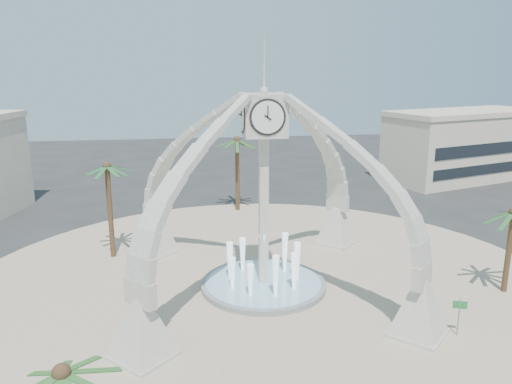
{
  "coord_description": "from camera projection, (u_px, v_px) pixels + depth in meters",
  "views": [
    {
      "loc": [
        -4.87,
        -29.22,
        13.86
      ],
      "look_at": [
        -0.18,
        2.0,
        5.87
      ],
      "focal_mm": 35.0,
      "sensor_mm": 36.0,
      "label": 1
    }
  ],
  "objects": [
    {
      "name": "ground",
      "position": [
        263.0,
        288.0,
        32.11
      ],
      "size": [
        140.0,
        140.0,
        0.0
      ],
      "primitive_type": "plane",
      "color": "#282828",
      "rests_on": "ground"
    },
    {
      "name": "plaza",
      "position": [
        263.0,
        287.0,
        32.11
      ],
      "size": [
        40.0,
        40.0,
        0.06
      ],
      "primitive_type": "cylinder",
      "color": "tan",
      "rests_on": "ground"
    },
    {
      "name": "clock_tower",
      "position": [
        264.0,
        190.0,
        30.52
      ],
      "size": [
        17.94,
        17.94,
        16.3
      ],
      "color": "beige",
      "rests_on": "ground"
    },
    {
      "name": "fountain",
      "position": [
        263.0,
        284.0,
        32.04
      ],
      "size": [
        8.0,
        8.0,
        3.62
      ],
      "color": "gray",
      "rests_on": "ground"
    },
    {
      "name": "building_ne",
      "position": [
        464.0,
        145.0,
        62.22
      ],
      "size": [
        21.87,
        14.17,
        8.6
      ],
      "rotation": [
        0.0,
        0.0,
        0.31
      ],
      "color": "beige",
      "rests_on": "ground"
    },
    {
      "name": "palm_west",
      "position": [
        107.0,
        168.0,
        35.62
      ],
      "size": [
        4.94,
        4.94,
        7.67
      ],
      "rotation": [
        0.0,
        0.0,
        0.31
      ],
      "color": "brown",
      "rests_on": "ground"
    },
    {
      "name": "palm_north",
      "position": [
        237.0,
        141.0,
        47.73
      ],
      "size": [
        5.26,
        5.26,
        7.83
      ],
      "rotation": [
        0.0,
        0.0,
        -0.23
      ],
      "color": "brown",
      "rests_on": "ground"
    },
    {
      "name": "palm_south",
      "position": [
        62.0,
        375.0,
        14.43
      ],
      "size": [
        4.58,
        4.58,
        5.9
      ],
      "rotation": [
        0.0,
        0.0,
        0.39
      ],
      "color": "brown",
      "rests_on": "ground"
    },
    {
      "name": "street_sign",
      "position": [
        459.0,
        309.0,
        25.99
      ],
      "size": [
        0.76,
        0.28,
        2.16
      ],
      "rotation": [
        0.0,
        0.0,
        -0.33
      ],
      "color": "slate",
      "rests_on": "ground"
    }
  ]
}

